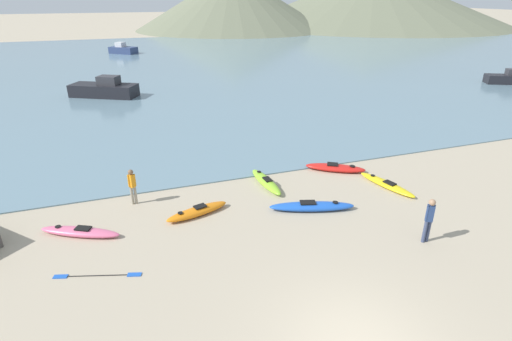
% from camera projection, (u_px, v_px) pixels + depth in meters
% --- Properties ---
extents(bay_water, '(160.00, 70.00, 0.06)m').
position_uv_depth(bay_water, '(156.00, 66.00, 49.54)').
color(bay_water, slate).
rests_on(bay_water, ground_plane).
extents(far_hill_left, '(47.19, 47.19, 13.17)m').
position_uv_depth(far_hill_left, '(233.00, 0.00, 96.39)').
color(far_hill_left, '#6B7056').
rests_on(far_hill_left, ground_plane).
extents(far_hill_midleft, '(51.12, 51.12, 7.35)m').
position_uv_depth(far_hill_midleft, '(361.00, 12.00, 105.91)').
color(far_hill_midleft, '#6B7056').
rests_on(far_hill_midleft, ground_plane).
extents(kayak_on_sand_0, '(2.76, 1.31, 0.38)m').
position_uv_depth(kayak_on_sand_0, '(197.00, 211.00, 16.24)').
color(kayak_on_sand_0, orange).
rests_on(kayak_on_sand_0, ground_plane).
extents(kayak_on_sand_1, '(1.34, 3.18, 0.29)m').
position_uv_depth(kayak_on_sand_1, '(387.00, 184.00, 18.62)').
color(kayak_on_sand_1, yellow).
rests_on(kayak_on_sand_1, ground_plane).
extents(kayak_on_sand_2, '(3.58, 1.68, 0.39)m').
position_uv_depth(kayak_on_sand_2, '(312.00, 206.00, 16.60)').
color(kayak_on_sand_2, blue).
rests_on(kayak_on_sand_2, ground_plane).
extents(kayak_on_sand_3, '(3.04, 1.95, 0.35)m').
position_uv_depth(kayak_on_sand_3, '(80.00, 232.00, 14.88)').
color(kayak_on_sand_3, '#E5668C').
rests_on(kayak_on_sand_3, ground_plane).
extents(kayak_on_sand_4, '(0.78, 2.99, 0.39)m').
position_uv_depth(kayak_on_sand_4, '(266.00, 182.00, 18.78)').
color(kayak_on_sand_4, '#8CCC2D').
rests_on(kayak_on_sand_4, ground_plane).
extents(kayak_on_sand_5, '(2.95, 2.22, 0.38)m').
position_uv_depth(kayak_on_sand_5, '(335.00, 168.00, 20.28)').
color(kayak_on_sand_5, red).
rests_on(kayak_on_sand_5, ground_plane).
extents(person_near_foreground, '(0.35, 0.29, 1.74)m').
position_uv_depth(person_near_foreground, '(429.00, 218.00, 14.17)').
color(person_near_foreground, '#384260').
rests_on(person_near_foreground, ground_plane).
extents(person_near_waterline, '(0.32, 0.28, 1.60)m').
position_uv_depth(person_near_waterline, '(132.00, 185.00, 16.81)').
color(person_near_waterline, gray).
rests_on(person_near_waterline, ground_plane).
extents(moored_boat_0, '(4.20, 3.09, 1.44)m').
position_uv_depth(moored_boat_0, '(508.00, 78.00, 39.39)').
color(moored_boat_0, black).
rests_on(moored_boat_0, bay_water).
extents(moored_boat_1, '(5.91, 4.47, 1.78)m').
position_uv_depth(moored_boat_1, '(105.00, 89.00, 34.43)').
color(moored_boat_1, black).
rests_on(moored_boat_1, bay_water).
extents(moored_boat_2, '(4.22, 3.99, 1.59)m').
position_uv_depth(moored_boat_2, '(123.00, 50.00, 59.00)').
color(moored_boat_2, navy).
rests_on(moored_boat_2, bay_water).
extents(loose_paddle, '(2.71, 0.98, 0.03)m').
position_uv_depth(loose_paddle, '(98.00, 276.00, 12.79)').
color(loose_paddle, black).
rests_on(loose_paddle, ground_plane).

